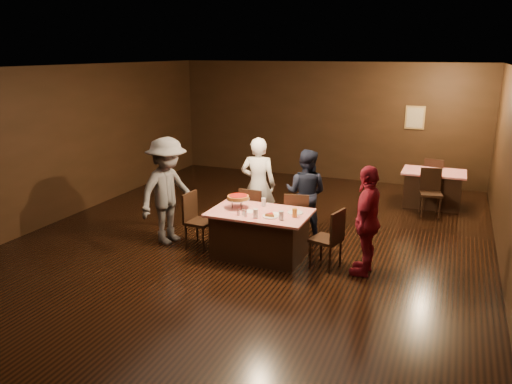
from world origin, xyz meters
TOP-DOWN VIEW (x-y plane):
  - room at (0.00, 0.01)m, footprint 10.00×10.04m
  - main_table at (0.37, -0.61)m, footprint 1.60×1.00m
  - back_table at (2.81, 3.38)m, footprint 1.30×0.90m
  - chair_far_left at (-0.03, 0.14)m, footprint 0.43×0.43m
  - chair_far_right at (0.77, 0.14)m, footprint 0.49×0.49m
  - chair_end_left at (-0.73, -0.61)m, footprint 0.45×0.45m
  - chair_end_right at (1.47, -0.61)m, footprint 0.51×0.51m
  - chair_back_near at (2.81, 2.68)m, footprint 0.50×0.50m
  - chair_back_far at (2.81, 3.98)m, footprint 0.49×0.49m
  - diner_white_jacket at (-0.11, 0.53)m, footprint 0.71×0.54m
  - diner_navy_hoodie at (0.77, 0.63)m, footprint 0.79×0.63m
  - diner_grey_knit at (-1.35, -0.60)m, footprint 0.97×1.34m
  - diner_red_shirt at (2.08, -0.60)m, footprint 0.45×1.00m
  - pizza_stand at (-0.03, -0.56)m, footprint 0.38×0.38m
  - plate_with_slice at (0.62, -0.79)m, footprint 0.25×0.25m
  - plate_empty at (0.92, -0.46)m, footprint 0.25×0.25m
  - glass_front_left at (0.42, -0.91)m, footprint 0.08×0.08m
  - glass_front_right at (0.82, -0.86)m, footprint 0.08×0.08m
  - glass_amber at (0.97, -0.66)m, footprint 0.08×0.08m
  - glass_back at (0.32, -0.31)m, footprint 0.08×0.08m
  - condiments at (0.19, -0.90)m, footprint 0.17×0.10m
  - napkin_center at (0.67, -0.61)m, footprint 0.19×0.19m
  - napkin_left at (0.22, -0.66)m, footprint 0.21×0.21m

SIDE VIEW (x-z plane):
  - main_table at x=0.37m, z-range 0.00..0.77m
  - back_table at x=2.81m, z-range 0.00..0.77m
  - chair_far_left at x=-0.03m, z-range 0.00..0.95m
  - chair_far_right at x=0.77m, z-range 0.00..0.95m
  - chair_end_left at x=-0.73m, z-range 0.00..0.95m
  - chair_end_right at x=1.47m, z-range 0.00..0.95m
  - chair_back_near at x=2.81m, z-range 0.00..0.95m
  - chair_back_far at x=2.81m, z-range 0.00..0.95m
  - napkin_center at x=0.67m, z-range 0.77..0.78m
  - napkin_left at x=0.22m, z-range 0.77..0.78m
  - plate_empty at x=0.92m, z-range 0.77..0.78m
  - plate_with_slice at x=0.62m, z-range 0.76..0.83m
  - diner_navy_hoodie at x=0.77m, z-range 0.00..1.59m
  - condiments at x=0.19m, z-range 0.77..0.87m
  - diner_red_shirt at x=2.08m, z-range 0.00..1.67m
  - glass_front_left at x=0.42m, z-range 0.77..0.91m
  - glass_front_right at x=0.82m, z-range 0.77..0.91m
  - glass_amber at x=0.97m, z-range 0.77..0.91m
  - glass_back at x=0.32m, z-range 0.77..0.91m
  - diner_white_jacket at x=-0.11m, z-range 0.00..1.77m
  - diner_grey_knit at x=-1.35m, z-range 0.00..1.86m
  - pizza_stand at x=-0.03m, z-range 0.84..1.06m
  - room at x=0.00m, z-range 0.63..3.65m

